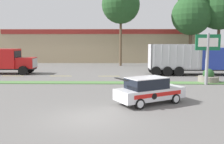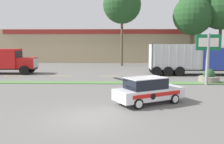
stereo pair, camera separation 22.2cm
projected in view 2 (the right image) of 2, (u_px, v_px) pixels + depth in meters
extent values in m
plane|color=slate|center=(87.00, 118.00, 12.51)|extent=(600.00, 600.00, 0.00)
cube|color=#517F42|center=(102.00, 83.00, 23.20)|extent=(120.00, 1.36, 0.06)
cube|color=yellow|center=(14.00, 76.00, 28.13)|extent=(2.40, 0.14, 0.01)
cube|color=yellow|center=(62.00, 76.00, 27.98)|extent=(2.40, 0.14, 0.01)
cube|color=yellow|center=(110.00, 76.00, 27.83)|extent=(2.40, 0.14, 0.01)
cube|color=yellow|center=(158.00, 76.00, 27.68)|extent=(2.40, 0.14, 0.01)
cube|color=yellow|center=(207.00, 76.00, 27.53)|extent=(2.40, 0.14, 0.01)
cube|color=black|center=(198.00, 69.00, 28.77)|extent=(11.01, 1.40, 0.18)
cube|color=#23389E|center=(214.00, 58.00, 28.56)|extent=(3.27, 2.55, 2.41)
cylinder|color=silver|center=(201.00, 52.00, 27.69)|extent=(0.14, 0.14, 1.58)
cube|color=silver|center=(174.00, 68.00, 28.82)|extent=(5.65, 2.55, 0.12)
cube|color=silver|center=(199.00, 56.00, 28.58)|extent=(0.16, 2.55, 2.74)
cube|color=silver|center=(151.00, 56.00, 28.73)|extent=(0.16, 2.55, 2.74)
cube|color=silver|center=(177.00, 57.00, 27.47)|extent=(5.65, 0.16, 2.74)
cube|color=silver|center=(173.00, 56.00, 29.84)|extent=(5.65, 0.16, 2.74)
cube|color=#B2B2B7|center=(155.00, 57.00, 27.44)|extent=(0.10, 0.04, 2.61)
cube|color=#B2B2B7|center=(163.00, 57.00, 27.41)|extent=(0.10, 0.04, 2.61)
cube|color=#B2B2B7|center=(170.00, 57.00, 27.39)|extent=(0.10, 0.04, 2.61)
cube|color=#B2B2B7|center=(177.00, 57.00, 27.37)|extent=(0.10, 0.04, 2.61)
cube|color=#B2B2B7|center=(185.00, 57.00, 27.35)|extent=(0.10, 0.04, 2.61)
cube|color=#B2B2B7|center=(192.00, 57.00, 27.32)|extent=(0.10, 0.04, 2.61)
cube|color=#B2B2B7|center=(200.00, 57.00, 27.30)|extent=(0.10, 0.04, 2.61)
cylinder|color=black|center=(157.00, 71.00, 27.67)|extent=(1.09, 0.30, 1.09)
cylinder|color=black|center=(154.00, 69.00, 30.16)|extent=(1.09, 0.30, 1.09)
cylinder|color=black|center=(168.00, 71.00, 27.63)|extent=(1.09, 0.30, 1.09)
cylinder|color=black|center=(164.00, 69.00, 30.12)|extent=(1.09, 0.30, 1.09)
cylinder|color=black|center=(180.00, 71.00, 27.60)|extent=(1.09, 0.30, 1.09)
cylinder|color=black|center=(175.00, 69.00, 30.09)|extent=(1.09, 0.30, 1.09)
cube|color=red|center=(27.00, 63.00, 29.74)|extent=(2.00, 1.95, 1.25)
cube|color=#B7B7BC|center=(36.00, 63.00, 29.71)|extent=(0.06, 1.67, 1.06)
cube|color=red|center=(7.00, 58.00, 29.75)|extent=(2.97, 2.38, 2.27)
cube|color=black|center=(19.00, 55.00, 29.66)|extent=(0.04, 2.03, 1.02)
cylinder|color=black|center=(24.00, 70.00, 28.68)|extent=(1.06, 0.30, 1.06)
cylinder|color=black|center=(31.00, 68.00, 31.00)|extent=(1.06, 0.30, 1.06)
cube|color=white|center=(149.00, 93.00, 15.46)|extent=(4.62, 3.63, 0.67)
cube|color=black|center=(146.00, 83.00, 15.26)|extent=(2.82, 2.48, 0.63)
cube|color=white|center=(146.00, 78.00, 15.22)|extent=(2.82, 2.48, 0.04)
cube|color=black|center=(120.00, 79.00, 14.37)|extent=(0.85, 1.28, 0.03)
cube|color=red|center=(158.00, 95.00, 14.70)|extent=(3.03, 1.73, 0.24)
cylinder|color=black|center=(153.00, 96.00, 14.55)|extent=(0.33, 0.19, 0.37)
cylinder|color=black|center=(174.00, 99.00, 15.42)|extent=(0.63, 0.48, 0.61)
cylinder|color=silver|center=(176.00, 99.00, 15.33)|extent=(0.38, 0.22, 0.43)
cylinder|color=black|center=(158.00, 94.00, 16.84)|extent=(0.63, 0.48, 0.61)
cylinder|color=silver|center=(157.00, 94.00, 16.93)|extent=(0.38, 0.22, 0.43)
cylinder|color=black|center=(138.00, 104.00, 14.16)|extent=(0.63, 0.48, 0.61)
cylinder|color=silver|center=(139.00, 104.00, 14.07)|extent=(0.38, 0.22, 0.43)
cylinder|color=black|center=(124.00, 98.00, 15.58)|extent=(0.63, 0.48, 0.61)
cylinder|color=silver|center=(123.00, 98.00, 15.67)|extent=(0.38, 0.22, 0.43)
cylinder|color=gray|center=(208.00, 59.00, 22.02)|extent=(0.28, 0.28, 4.56)
cube|color=#146638|center=(208.00, 42.00, 21.84)|extent=(2.17, 0.16, 1.39)
cube|color=white|center=(209.00, 42.00, 21.75)|extent=(1.73, 0.02, 0.76)
cylinder|color=gray|center=(209.00, 79.00, 23.55)|extent=(1.89, 1.89, 0.57)
sphere|color=#234C23|center=(209.00, 74.00, 23.49)|extent=(1.04, 1.04, 1.04)
cube|color=tan|center=(101.00, 46.00, 50.32)|extent=(36.07, 12.00, 6.03)
cube|color=maroon|center=(98.00, 32.00, 44.01)|extent=(34.27, 0.10, 0.80)
cylinder|color=brown|center=(220.00, 43.00, 38.69)|extent=(0.45, 0.45, 7.13)
sphere|color=#234C23|center=(222.00, 8.00, 38.04)|extent=(6.63, 6.63, 6.63)
cylinder|color=brown|center=(192.00, 46.00, 38.61)|extent=(0.53, 0.53, 6.17)
sphere|color=#234C23|center=(193.00, 15.00, 38.04)|extent=(6.04, 6.04, 6.04)
cylinder|color=brown|center=(122.00, 41.00, 39.40)|extent=(0.38, 0.38, 7.94)
sphere|color=#234C23|center=(122.00, 4.00, 38.72)|extent=(5.94, 5.94, 5.94)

